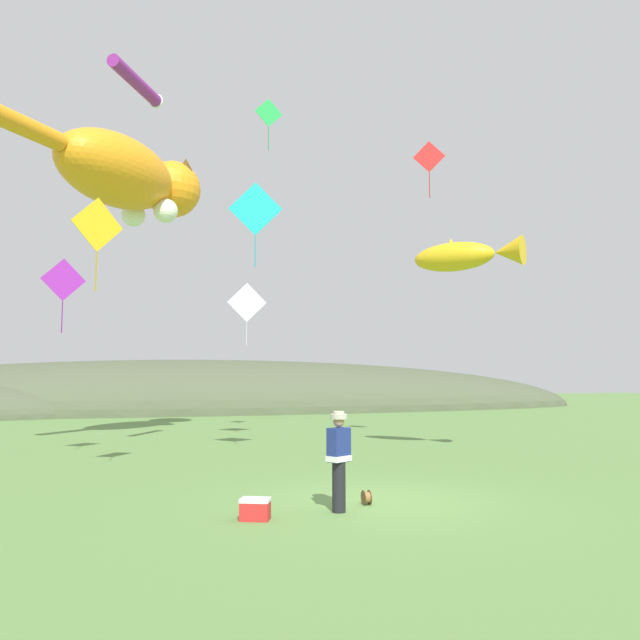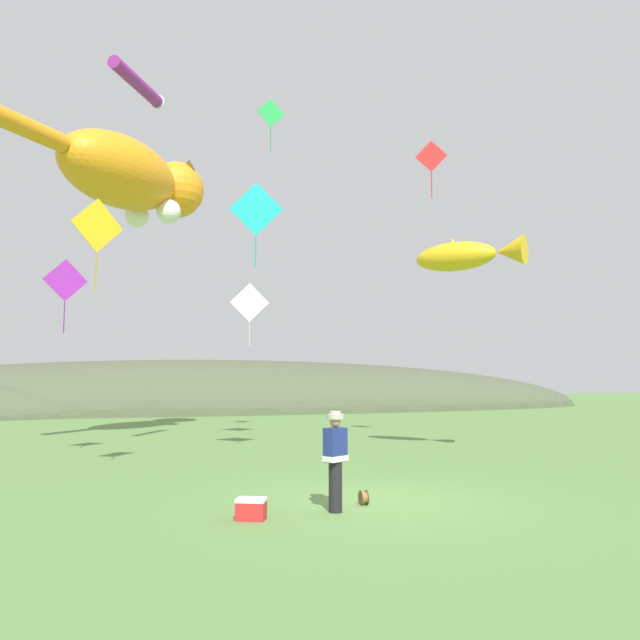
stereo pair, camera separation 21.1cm
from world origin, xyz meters
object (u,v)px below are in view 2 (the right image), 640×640
object	(u,v)px
kite_spool	(364,498)
kite_diamond_violet	(65,281)
kite_tube_streamer	(138,84)
kite_diamond_gold	(97,226)
picnic_cooler	(251,509)
kite_diamond_teal	(256,210)
kite_diamond_white	(250,303)
kite_fish_windsock	(467,255)
kite_diamond_green	(271,114)
kite_diamond_red	(431,157)
festival_attendant	(335,458)
kite_giant_cat	(133,178)

from	to	relation	value
kite_spool	kite_diamond_violet	world-z (taller)	kite_diamond_violet
kite_tube_streamer	kite_diamond_gold	bearing A→B (deg)	-105.20
picnic_cooler	kite_diamond_teal	xyz separation A→B (m)	(1.13, 6.56, 6.92)
kite_tube_streamer	kite_diamond_gold	xyz separation A→B (m)	(-0.74, -2.71, -4.76)
kite_diamond_teal	kite_diamond_white	distance (m)	6.53
kite_fish_windsock	kite_diamond_green	size ratio (longest dim) A/B	1.57
kite_spool	kite_fish_windsock	world-z (taller)	kite_fish_windsock
kite_fish_windsock	kite_diamond_white	xyz separation A→B (m)	(-5.60, 6.56, -0.90)
picnic_cooler	kite_tube_streamer	size ratio (longest dim) A/B	0.24
kite_diamond_green	kite_diamond_red	world-z (taller)	kite_diamond_green
festival_attendant	picnic_cooler	size ratio (longest dim) A/B	3.07
festival_attendant	kite_diamond_green	distance (m)	15.45
kite_fish_windsock	kite_tube_streamer	distance (m)	10.77
kite_giant_cat	kite_diamond_gold	size ratio (longest dim) A/B	3.76
kite_spool	kite_diamond_green	bearing A→B (deg)	89.12
kite_diamond_white	kite_diamond_red	xyz separation A→B (m)	(5.55, -4.32, 4.74)
kite_tube_streamer	festival_attendant	bearing A→B (deg)	-61.36
kite_tube_streamer	kite_diamond_white	world-z (taller)	kite_tube_streamer
kite_fish_windsock	kite_diamond_violet	xyz separation A→B (m)	(-11.59, 2.03, -0.96)
kite_diamond_white	kite_diamond_violet	size ratio (longest dim) A/B	1.12
kite_diamond_green	kite_diamond_violet	bearing A→B (deg)	-156.32
kite_fish_windsock	kite_diamond_red	xyz separation A→B (m)	(-0.06, 2.24, 3.84)
kite_diamond_teal	kite_diamond_red	distance (m)	7.19
kite_diamond_violet	kite_diamond_white	bearing A→B (deg)	37.13
kite_tube_streamer	kite_diamond_red	world-z (taller)	kite_tube_streamer
kite_diamond_violet	kite_diamond_gold	world-z (taller)	kite_diamond_gold
kite_diamond_teal	kite_diamond_green	distance (m)	6.70
festival_attendant	kite_diamond_teal	bearing A→B (deg)	93.66
kite_tube_streamer	kite_spool	bearing A→B (deg)	-55.33
kite_tube_streamer	kite_diamond_violet	world-z (taller)	kite_tube_streamer
picnic_cooler	kite_diamond_gold	bearing A→B (deg)	124.22
festival_attendant	kite_diamond_violet	size ratio (longest dim) A/B	0.84
kite_diamond_white	kite_diamond_teal	bearing A→B (deg)	-97.47
kite_giant_cat	kite_diamond_gold	xyz separation A→B (m)	(-0.50, -8.68, -3.88)
kite_diamond_green	kite_tube_streamer	bearing A→B (deg)	-138.63
kite_diamond_green	kite_diamond_gold	size ratio (longest dim) A/B	0.90
picnic_cooler	kite_tube_streamer	xyz separation A→B (m)	(-2.19, 7.01, 10.41)
kite_diamond_teal	picnic_cooler	bearing A→B (deg)	-99.75
kite_tube_streamer	kite_diamond_gold	distance (m)	5.52
kite_giant_cat	kite_diamond_violet	size ratio (longest dim) A/B	3.84
kite_giant_cat	kite_diamond_teal	distance (m)	7.79
kite_spool	kite_diamond_teal	size ratio (longest dim) A/B	0.11
kite_spool	picnic_cooler	distance (m)	2.31
picnic_cooler	kite_diamond_red	world-z (taller)	kite_diamond_red
kite_diamond_teal	kite_diamond_white	xyz separation A→B (m)	(0.81, 6.18, -1.95)
kite_giant_cat	kite_diamond_gold	world-z (taller)	kite_giant_cat
kite_tube_streamer	kite_diamond_green	world-z (taller)	kite_diamond_green
kite_fish_windsock	kite_diamond_violet	size ratio (longest dim) A/B	1.45
kite_fish_windsock	kite_diamond_gold	world-z (taller)	kite_fish_windsock
festival_attendant	kite_tube_streamer	distance (m)	12.38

